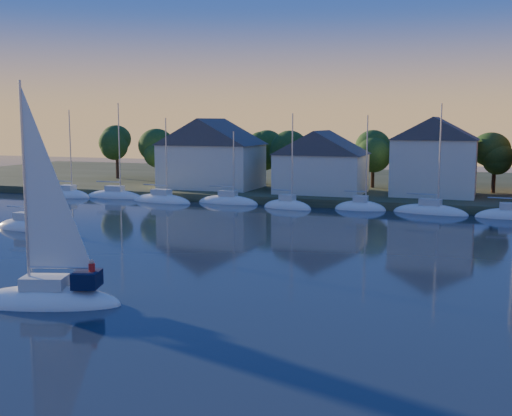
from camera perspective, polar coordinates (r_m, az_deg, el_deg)
The scene contains 10 objects.
ground at distance 29.89m, azimuth -11.04°, elevation -12.61°, with size 260.00×260.00×0.00m, color black.
shoreline_land at distance 100.48m, azimuth 11.67°, elevation 1.72°, with size 160.00×50.00×2.00m, color #2E3720.
wooden_dock at distance 77.96m, azimuth 9.13°, elevation 0.06°, with size 120.00×3.00×1.00m, color brown.
clubhouse_west at distance 89.83m, azimuth -3.97°, elevation 4.95°, with size 13.65×9.45×9.64m.
clubhouse_centre at distance 83.64m, azimuth 5.83°, elevation 4.17°, with size 11.55×8.40×8.08m.
clubhouse_east at distance 83.24m, azimuth 15.59°, elevation 4.51°, with size 10.50×8.40×9.80m.
tree_line at distance 87.84m, azimuth 11.92°, elevation 5.55°, with size 93.40×5.40×8.90m.
moored_fleet at distance 74.35m, azimuth 11.72°, elevation -0.30°, with size 95.50×2.40×12.05m.
hero_sailboat at distance 38.37m, azimuth -18.04°, elevation -7.35°, with size 9.12×5.32×13.62m.
drifting_sailboat_left at distance 65.15m, azimuth -19.85°, elevation -1.73°, with size 6.66×2.59×10.45m.
Camera 1 is at (14.73, -23.86, 10.34)m, focal length 45.00 mm.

